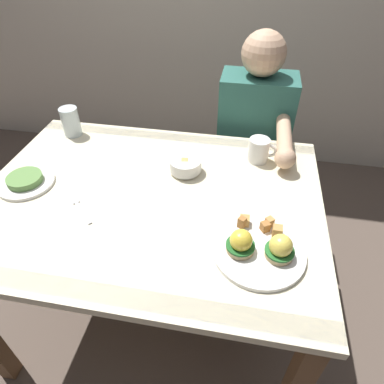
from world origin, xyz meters
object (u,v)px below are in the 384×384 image
eggs_benedict_plate (260,248)px  fruit_bowl (185,165)px  side_plate (26,181)px  diner_person (253,139)px  water_glass_near (71,124)px  fork (80,208)px  coffee_mug (259,149)px  dining_table (151,217)px

eggs_benedict_plate → fruit_bowl: 0.45m
side_plate → diner_person: (0.81, 0.62, -0.10)m
water_glass_near → side_plate: size_ratio=0.62×
side_plate → water_glass_near: bearing=87.9°
fruit_bowl → water_glass_near: water_glass_near is taller
water_glass_near → diner_person: bearing=18.0°
diner_person → fork: bearing=-128.2°
fruit_bowl → coffee_mug: coffee_mug is taller
coffee_mug → fork: size_ratio=0.90×
fork → water_glass_near: size_ratio=0.99×
dining_table → water_glass_near: 0.58m
dining_table → coffee_mug: 0.49m
dining_table → diner_person: diner_person is taller
diner_person → dining_table: bearing=-120.2°
eggs_benedict_plate → water_glass_near: (-0.83, 0.53, 0.03)m
dining_table → eggs_benedict_plate: (0.39, -0.19, 0.13)m
fruit_bowl → diner_person: bearing=60.6°
fork → water_glass_near: (-0.24, 0.45, 0.05)m
eggs_benedict_plate → fruit_bowl: size_ratio=2.25×
coffee_mug → fruit_bowl: bearing=-154.6°
fruit_bowl → water_glass_near: 0.57m
dining_table → water_glass_near: bearing=142.2°
side_plate → diner_person: bearing=37.5°
fork → side_plate: side_plate is taller
fork → side_plate: bearing=160.5°
fork → fruit_bowl: bearing=40.8°
eggs_benedict_plate → water_glass_near: bearing=147.3°
water_glass_near → side_plate: (-0.01, -0.36, -0.04)m
fork → coffee_mug: bearing=34.3°
fruit_bowl → water_glass_near: size_ratio=0.96×
eggs_benedict_plate → dining_table: bearing=153.9°
fork → side_plate: (-0.25, 0.09, 0.01)m
fruit_bowl → diner_person: (0.25, 0.44, -0.12)m
coffee_mug → water_glass_near: bearing=176.1°
side_plate → diner_person: size_ratio=0.18×
diner_person → water_glass_near: bearing=-162.0°
coffee_mug → fork: coffee_mug is taller
coffee_mug → side_plate: (-0.83, -0.31, -0.04)m
eggs_benedict_plate → fork: eggs_benedict_plate is taller
dining_table → eggs_benedict_plate: 0.45m
fruit_bowl → fork: bearing=-139.2°
eggs_benedict_plate → fork: bearing=172.0°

